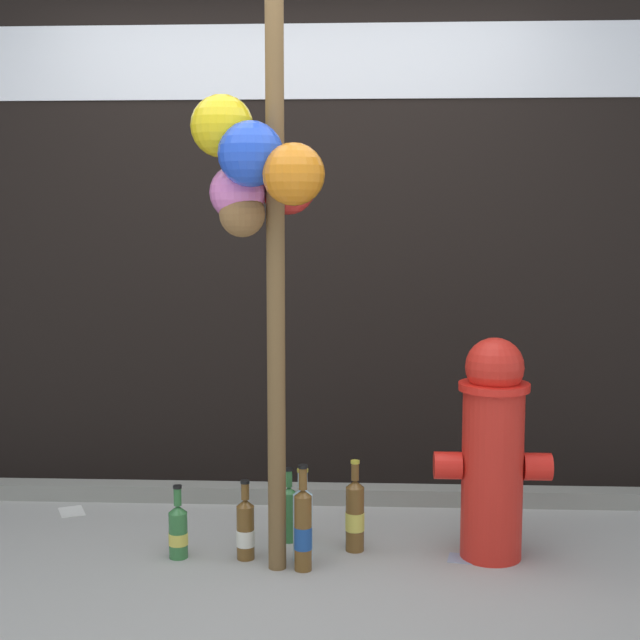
{
  "coord_description": "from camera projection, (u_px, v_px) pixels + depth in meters",
  "views": [
    {
      "loc": [
        0.34,
        -3.06,
        1.4
      ],
      "look_at": [
        0.18,
        0.34,
        0.99
      ],
      "focal_mm": 50.26,
      "sensor_mm": 36.0,
      "label": 1
    }
  ],
  "objects": [
    {
      "name": "fire_hydrant",
      "position": [
        493.0,
        448.0,
        3.61
      ],
      "size": [
        0.47,
        0.29,
        0.91
      ],
      "color": "red",
      "rests_on": "ground_plane"
    },
    {
      "name": "ground_plane",
      "position": [
        266.0,
        604.0,
        3.22
      ],
      "size": [
        14.0,
        14.0,
        0.0
      ],
      "primitive_type": "plane",
      "color": "#9E9B93"
    },
    {
      "name": "litter_0",
      "position": [
        72.0,
        511.0,
        4.22
      ],
      "size": [
        0.16,
        0.18,
        0.01
      ],
      "primitive_type": "cube",
      "rotation": [
        0.0,
        0.0,
        2.02
      ],
      "color": "silver",
      "rests_on": "ground_plane"
    },
    {
      "name": "bottle_4",
      "position": [
        245.0,
        529.0,
        3.63
      ],
      "size": [
        0.07,
        0.07,
        0.33
      ],
      "color": "brown",
      "rests_on": "ground_plane"
    },
    {
      "name": "bottle_0",
      "position": [
        355.0,
        515.0,
        3.72
      ],
      "size": [
        0.08,
        0.08,
        0.39
      ],
      "color": "brown",
      "rests_on": "ground_plane"
    },
    {
      "name": "memorial_post",
      "position": [
        261.0,
        134.0,
        3.32
      ],
      "size": [
        0.53,
        0.5,
        2.88
      ],
      "color": "brown",
      "rests_on": "ground_plane"
    },
    {
      "name": "litter_3",
      "position": [
        509.0,
        505.0,
        4.3
      ],
      "size": [
        0.11,
        0.09,
        0.01
      ],
      "primitive_type": "cube",
      "rotation": [
        0.0,
        0.0,
        1.61
      ],
      "color": "silver",
      "rests_on": "ground_plane"
    },
    {
      "name": "building_wall",
      "position": [
        297.0,
        124.0,
        4.55
      ],
      "size": [
        10.0,
        0.21,
        3.7
      ],
      "color": "black",
      "rests_on": "ground_plane"
    },
    {
      "name": "bottle_5",
      "position": [
        303.0,
        521.0,
        3.61
      ],
      "size": [
        0.08,
        0.08,
        0.38
      ],
      "color": "#B2DBEA",
      "rests_on": "ground_plane"
    },
    {
      "name": "litter_1",
      "position": [
        462.0,
        558.0,
        3.64
      ],
      "size": [
        0.13,
        0.13,
        0.01
      ],
      "primitive_type": "cube",
      "rotation": [
        0.0,
        0.0,
        2.94
      ],
      "color": "#8C99B2",
      "rests_on": "ground_plane"
    },
    {
      "name": "curb_strip",
      "position": [
        292.0,
        494.0,
        4.37
      ],
      "size": [
        8.0,
        0.12,
        0.08
      ],
      "primitive_type": "cube",
      "color": "gray",
      "rests_on": "ground_plane"
    },
    {
      "name": "bottle_2",
      "position": [
        178.0,
        531.0,
        3.64
      ],
      "size": [
        0.08,
        0.08,
        0.3
      ],
      "color": "#337038",
      "rests_on": "ground_plane"
    },
    {
      "name": "bottle_3",
      "position": [
        303.0,
        529.0,
        3.51
      ],
      "size": [
        0.07,
        0.07,
        0.43
      ],
      "color": "brown",
      "rests_on": "ground_plane"
    },
    {
      "name": "bottle_1",
      "position": [
        289.0,
        512.0,
        3.82
      ],
      "size": [
        0.06,
        0.06,
        0.32
      ],
      "color": "#337038",
      "rests_on": "ground_plane"
    }
  ]
}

